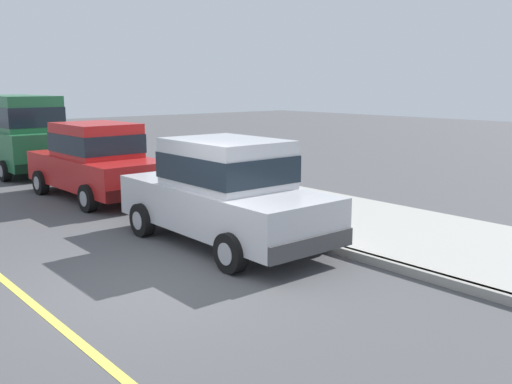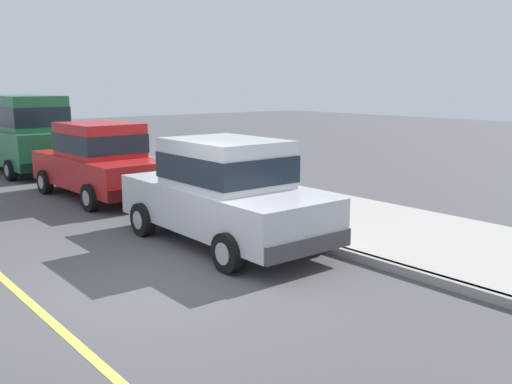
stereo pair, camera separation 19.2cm
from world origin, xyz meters
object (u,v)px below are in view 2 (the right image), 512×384
(car_red_sedan, at_px, (99,160))
(car_green_van, at_px, (24,130))
(car_silver_sedan, at_px, (224,191))
(dog_black, at_px, (297,205))

(car_red_sedan, bearing_deg, car_green_van, 90.58)
(car_silver_sedan, xyz_separation_m, dog_black, (1.97, 0.15, -0.55))
(car_silver_sedan, relative_size, car_green_van, 0.94)
(car_red_sedan, height_order, dog_black, car_red_sedan)
(car_green_van, bearing_deg, car_red_sedan, -89.42)
(dog_black, bearing_deg, car_silver_sedan, -175.61)
(car_silver_sedan, bearing_deg, car_green_van, 89.84)
(car_green_van, relative_size, dog_black, 6.54)
(car_silver_sedan, xyz_separation_m, car_red_sedan, (0.09, 5.48, 0.00))
(car_silver_sedan, relative_size, car_red_sedan, 1.00)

